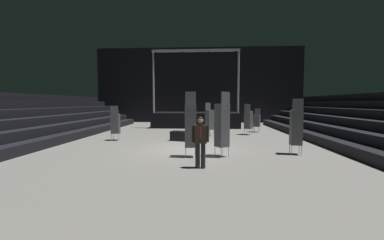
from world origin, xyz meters
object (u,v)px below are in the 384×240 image
(chair_stack_mid_left, at_px, (115,123))
(chair_stack_mid_centre, at_px, (222,125))
(equipment_road_case, at_px, (179,136))
(man_with_tie, at_px, (200,139))
(chair_stack_mid_right, at_px, (296,127))
(chair_stack_rear_right, at_px, (210,119))
(chair_stack_front_right, at_px, (248,119))
(stage_riser, at_px, (196,119))
(chair_stack_rear_left, at_px, (191,125))
(chair_stack_front_left, at_px, (257,120))

(chair_stack_mid_left, relative_size, chair_stack_mid_centre, 0.77)
(equipment_road_case, bearing_deg, chair_stack_mid_centre, -61.20)
(man_with_tie, distance_m, chair_stack_mid_right, 4.53)
(man_with_tie, xyz_separation_m, chair_stack_mid_right, (3.88, 2.33, 0.20))
(chair_stack_mid_right, height_order, equipment_road_case, chair_stack_mid_right)
(chair_stack_mid_right, xyz_separation_m, chair_stack_rear_right, (-3.47, 5.43, -0.08))
(chair_stack_mid_left, distance_m, equipment_road_case, 3.69)
(chair_stack_mid_centre, distance_m, chair_stack_rear_right, 6.03)
(chair_stack_mid_right, bearing_deg, chair_stack_front_right, 105.60)
(chair_stack_mid_left, bearing_deg, chair_stack_mid_right, -25.41)
(man_with_tie, distance_m, chair_stack_mid_left, 7.40)
(man_with_tie, height_order, equipment_road_case, man_with_tie)
(stage_riser, xyz_separation_m, chair_stack_front_right, (3.69, -5.05, 0.31))
(chair_stack_mid_left, xyz_separation_m, chair_stack_mid_right, (8.83, -3.17, 0.17))
(stage_riser, xyz_separation_m, chair_stack_mid_right, (4.59, -11.10, 0.44))
(chair_stack_mid_right, xyz_separation_m, chair_stack_rear_left, (-4.31, -0.73, 0.13))
(stage_riser, height_order, man_with_tie, stage_riser)
(chair_stack_front_left, distance_m, chair_stack_mid_centre, 8.67)
(stage_riser, bearing_deg, man_with_tie, -86.98)
(chair_stack_front_right, bearing_deg, chair_stack_mid_centre, -72.08)
(equipment_road_case, bearing_deg, chair_stack_rear_right, 50.33)
(chair_stack_rear_right, bearing_deg, equipment_road_case, 11.70)
(stage_riser, distance_m, chair_stack_mid_left, 9.00)
(man_with_tie, xyz_separation_m, chair_stack_front_left, (3.85, 9.86, -0.10))
(man_with_tie, height_order, chair_stack_front_left, chair_stack_front_left)
(chair_stack_rear_left, height_order, chair_stack_rear_right, chair_stack_rear_left)
(stage_riser, xyz_separation_m, chair_stack_rear_right, (1.11, -5.68, 0.35))
(chair_stack_front_left, height_order, chair_stack_mid_left, chair_stack_mid_left)
(chair_stack_rear_right, height_order, equipment_road_case, chair_stack_rear_right)
(chair_stack_front_right, distance_m, chair_stack_mid_right, 6.12)
(chair_stack_mid_left, bearing_deg, chair_stack_mid_centre, -38.77)
(chair_stack_mid_left, bearing_deg, chair_stack_front_left, 20.68)
(stage_riser, bearing_deg, chair_stack_front_right, -53.83)
(chair_stack_front_right, distance_m, equipment_road_case, 5.17)
(chair_stack_mid_left, bearing_deg, equipment_road_case, -3.28)
(chair_stack_rear_left, xyz_separation_m, chair_stack_rear_right, (0.84, 6.15, -0.21))
(chair_stack_front_right, bearing_deg, equipment_road_case, -111.64)
(stage_riser, distance_m, equipment_road_case, 7.82)
(equipment_road_case, bearing_deg, chair_stack_rear_left, -77.33)
(chair_stack_front_right, distance_m, chair_stack_rear_right, 2.65)
(chair_stack_rear_right, bearing_deg, chair_stack_mid_left, -15.80)
(chair_stack_front_right, relative_size, chair_stack_mid_centre, 0.80)
(man_with_tie, relative_size, chair_stack_front_right, 0.83)
(stage_riser, relative_size, chair_stack_front_right, 3.63)
(chair_stack_front_right, distance_m, chair_stack_mid_left, 8.44)
(chair_stack_mid_left, xyz_separation_m, chair_stack_mid_centre, (5.76, -3.75, 0.29))
(chair_stack_mid_centre, bearing_deg, chair_stack_rear_right, 58.03)
(equipment_road_case, bearing_deg, chair_stack_mid_left, -177.61)
(stage_riser, relative_size, man_with_tie, 4.40)
(stage_riser, distance_m, chair_stack_mid_centre, 11.80)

